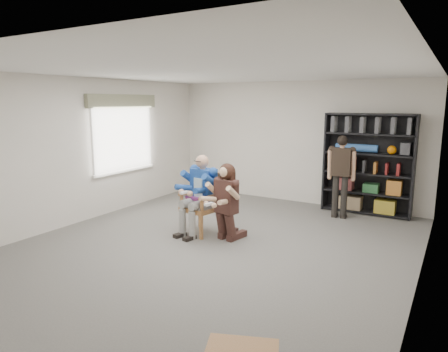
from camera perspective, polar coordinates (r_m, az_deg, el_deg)
The scene contains 8 objects.
room_shell at distance 6.33m, azimuth -1.21°, elevation 2.09°, with size 6.00×7.00×2.80m, color white, non-canonical shape.
floor at distance 6.68m, azimuth -1.16°, elevation -9.88°, with size 6.00×7.00×0.01m, color #605D59.
window_left at distance 8.92m, azimuth -14.11°, elevation 5.73°, with size 0.16×2.00×1.75m, color white, non-canonical shape.
armchair at distance 7.14m, azimuth -3.39°, elevation -3.92°, with size 0.64×0.62×1.10m, color #A8682E, non-canonical shape.
seated_man at distance 7.10m, azimuth -3.40°, elevation -2.63°, with size 0.62×0.86×1.43m, color navy, non-canonical shape.
kneeling_woman at distance 6.71m, azimuth 0.15°, elevation -3.91°, with size 0.55×0.88×1.31m, color #3A201C, non-canonical shape.
bookshelf at distance 8.84m, azimuth 19.86°, elevation 1.59°, with size 1.80×0.38×2.10m, color black, non-canonical shape.
standing_man at distance 8.34m, azimuth 16.33°, elevation -0.17°, with size 0.52×0.29×1.68m, color black, non-canonical shape.
Camera 1 is at (3.30, -5.31, 2.33)m, focal length 32.00 mm.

